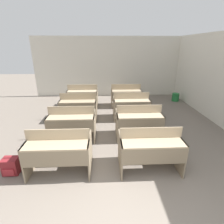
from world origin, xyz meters
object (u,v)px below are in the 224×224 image
(bench_third_left, at_px, (79,106))
(bench_back_left, at_px, (83,95))
(bench_third_right, at_px, (131,105))
(wastepaper_bin, at_px, (175,97))
(bench_front_left, at_px, (59,150))
(bench_back_right, at_px, (126,95))
(schoolbag, at_px, (11,166))
(bench_second_left, at_px, (72,122))
(bench_second_right, at_px, (139,121))
(bench_front_right, at_px, (150,148))

(bench_third_left, bearing_deg, bench_back_left, 90.48)
(bench_third_right, xyz_separation_m, wastepaper_bin, (2.36, 1.98, -0.31))
(bench_front_left, relative_size, bench_back_right, 1.00)
(bench_third_right, height_order, bench_back_left, same)
(schoolbag, bearing_deg, bench_second_left, 53.34)
(bench_second_right, distance_m, schoolbag, 3.12)
(bench_second_left, relative_size, bench_back_left, 1.00)
(bench_third_left, distance_m, bench_back_left, 1.35)
(bench_back_right, relative_size, schoolbag, 3.58)
(bench_second_left, height_order, bench_third_left, same)
(bench_front_right, relative_size, bench_third_right, 1.00)
(bench_back_left, distance_m, bench_back_right, 1.78)
(bench_front_right, xyz_separation_m, bench_second_left, (-1.76, 1.33, 0.00))
(wastepaper_bin, bearing_deg, bench_second_left, -141.09)
(bench_front_left, bearing_deg, bench_second_right, 36.49)
(wastepaper_bin, bearing_deg, schoolbag, -137.65)
(bench_front_left, xyz_separation_m, bench_third_left, (0.02, 2.68, 0.00))
(bench_second_left, distance_m, bench_third_left, 1.35)
(bench_back_left, xyz_separation_m, bench_back_right, (1.78, -0.01, 0.00))
(bench_back_right, bearing_deg, bench_back_left, 179.73)
(bench_third_right, bearing_deg, bench_front_right, -90.38)
(bench_third_right, xyz_separation_m, schoolbag, (-2.78, -2.70, -0.32))
(bench_second_left, bearing_deg, bench_second_right, 0.69)
(bench_back_left, height_order, bench_back_right, same)
(bench_third_left, distance_m, schoolbag, 2.90)
(bench_front_right, height_order, bench_third_left, same)
(wastepaper_bin, distance_m, schoolbag, 6.96)
(bench_third_left, bearing_deg, schoolbag, -110.18)
(bench_front_left, height_order, schoolbag, bench_front_left)
(bench_third_left, bearing_deg, bench_second_right, -36.57)
(bench_front_left, relative_size, bench_second_left, 1.00)
(bench_front_left, distance_m, bench_third_right, 3.23)
(bench_front_left, distance_m, bench_second_right, 2.26)
(schoolbag, bearing_deg, bench_back_left, 76.40)
(bench_back_right, bearing_deg, bench_third_right, -89.08)
(bench_front_right, height_order, bench_second_right, same)
(bench_third_right, distance_m, wastepaper_bin, 3.10)
(bench_front_right, height_order, bench_third_right, same)
(bench_second_left, height_order, wastepaper_bin, bench_second_left)
(bench_back_right, bearing_deg, bench_second_left, -123.06)
(bench_front_left, bearing_deg, wastepaper_bin, 48.20)
(bench_third_left, height_order, bench_back_left, same)
(bench_front_left, relative_size, bench_second_right, 1.00)
(bench_front_right, xyz_separation_m, wastepaper_bin, (2.38, 4.67, -0.31))
(bench_third_right, distance_m, bench_back_right, 1.34)
(bench_second_left, relative_size, wastepaper_bin, 3.39)
(bench_front_right, bearing_deg, bench_second_left, 142.99)
(bench_front_left, xyz_separation_m, bench_front_right, (1.79, -0.01, 0.00))
(bench_front_right, bearing_deg, bench_third_right, 89.62)
(bench_second_right, relative_size, bench_back_left, 1.00)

